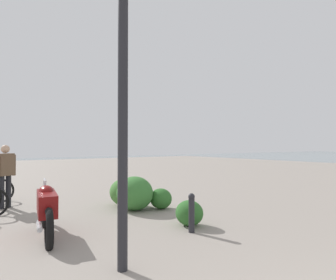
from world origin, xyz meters
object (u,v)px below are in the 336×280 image
motorcycle (46,209)px  pedestrian (5,171)px  bollard_mid (192,212)px  lamppost (123,66)px

motorcycle → pedestrian: bearing=5.8°
bollard_mid → pedestrian: bearing=30.1°
motorcycle → bollard_mid: (-1.45, -2.37, -0.10)m
motorcycle → pedestrian: pedestrian is taller
lamppost → motorcycle: size_ratio=1.97×
motorcycle → bollard_mid: size_ratio=2.83×
motorcycle → bollard_mid: motorcycle is taller
lamppost → motorcycle: bearing=11.6°
motorcycle → lamppost: bearing=-168.4°
motorcycle → pedestrian: (3.19, 0.32, 0.49)m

